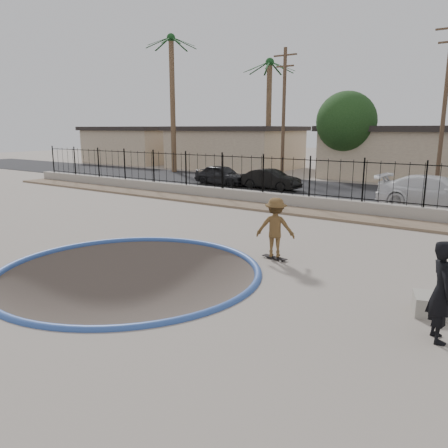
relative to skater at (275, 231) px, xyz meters
name	(u,v)px	position (x,y,z in m)	size (l,w,h in m)	color
ground	(322,225)	(-2.59, 9.75, -1.96)	(120.00, 120.00, 2.20)	gray
bowl_pit	(129,272)	(-2.59, -3.25, -0.86)	(6.84, 6.84, 1.80)	#4B4239
coping_ring	(129,272)	(-2.59, -3.25, -0.86)	(7.04, 7.04, 0.20)	#2E4D97
rock_strip	(298,211)	(-2.59, 6.95, -0.80)	(42.00, 1.60, 0.11)	#856E57
retaining_wall	(309,203)	(-2.59, 8.05, -0.56)	(42.00, 0.45, 0.60)	gray
fence	(310,177)	(-2.59, 8.05, 0.64)	(40.00, 0.04, 1.80)	black
street	(356,192)	(-2.59, 14.75, -0.84)	(90.00, 8.00, 0.04)	black
house_west_far	(139,144)	(-30.59, 24.25, 1.12)	(10.60, 8.60, 3.90)	tan
house_west	(235,147)	(-17.59, 24.25, 1.12)	(11.60, 8.60, 3.90)	tan
house_center	(399,152)	(-2.59, 24.25, 1.12)	(10.60, 8.60, 3.90)	tan
palm_left	(172,76)	(-19.59, 17.75, 7.10)	(2.30, 2.30, 11.30)	brown
palm_mid	(269,91)	(-12.59, 21.75, 5.83)	(2.30, 2.30, 9.30)	brown
utility_pole_left	(284,114)	(-8.59, 16.75, 3.85)	(1.70, 0.24, 9.00)	#473323
utility_pole_mid	(445,106)	(1.41, 16.75, 4.10)	(1.70, 0.24, 9.50)	#473323
street_tree_left	(346,122)	(-5.59, 20.75, 3.33)	(4.32, 4.32, 6.36)	#473323
skater	(275,231)	(0.00, 0.00, 0.00)	(1.11, 0.64, 1.71)	brown
skateboard	(275,257)	(0.00, 0.00, -0.80)	(0.81, 0.32, 0.07)	black
videographer	(442,292)	(4.78, -2.69, 0.06)	(0.67, 0.44, 1.84)	black
car_a	(222,175)	(-10.93, 12.75, -0.16)	(1.57, 3.90, 1.33)	black
car_b	(271,179)	(-7.26, 12.75, -0.21)	(1.30, 3.74, 1.23)	black
car_c	(437,193)	(2.37, 11.15, -0.05)	(2.17, 5.33, 1.55)	white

